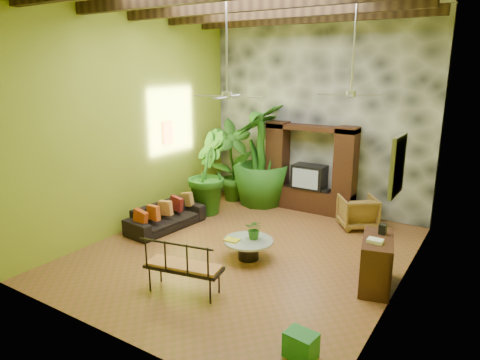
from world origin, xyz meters
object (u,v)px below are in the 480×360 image
Objects in this scene: sofa at (166,217)px; iron_bench at (181,264)px; ceiling_fan_front at (227,84)px; tall_plant_b at (206,172)px; entertainment_center at (310,175)px; coffee_table at (248,247)px; side_console at (376,263)px; tall_plant_a at (232,161)px; green_bin at (301,345)px; tall_plant_c at (261,155)px; ceiling_fan_back at (352,83)px; wicker_armchair at (358,212)px.

iron_bench reaches higher than sofa.
ceiling_fan_front reaches higher than tall_plant_b.
entertainment_center is 3.88m from sofa.
side_console is at bearing 5.67° from coffee_table.
coffee_table is (2.41, -3.04, -0.90)m from tall_plant_a.
iron_bench reaches higher than green_bin.
side_console is (2.66, 2.02, -0.11)m from iron_bench.
tall_plant_c is 6.86× the size of green_bin.
entertainment_center is 3.52m from coffee_table.
tall_plant_b reaches higher than sofa.
iron_bench is at bearing -90.16° from entertainment_center.
side_console is 2.74× the size of green_bin.
ceiling_fan_back is 3.75m from coffee_table.
wicker_armchair is 0.84× the size of coffee_table.
coffee_table is 3.05m from green_bin.
ceiling_fan_back is at bearing -50.43° from entertainment_center.
tall_plant_a is at bearing -169.75° from tall_plant_c.
tall_plant_b is at bearing 174.52° from ceiling_fan_back.
sofa is (-2.10, 0.49, -3.12)m from ceiling_fan_front.
tall_plant_b is (0.11, 1.48, 0.79)m from sofa.
sofa is at bearing -109.04° from tall_plant_c.
ceiling_fan_front is at bearing 140.83° from green_bin.
green_bin is (4.55, -5.22, -0.98)m from tall_plant_a.
sofa is 0.85× the size of tall_plant_a.
green_bin is (2.36, -5.62, -0.79)m from entertainment_center.
ceiling_fan_front is 2.41m from ceiling_fan_back.
side_console is at bearing -50.18° from ceiling_fan_back.
coffee_table is at bearing 13.35° from ceiling_fan_front.
tall_plant_b is 1.55× the size of iron_bench.
entertainment_center is at bearing 10.14° from tall_plant_c.
coffee_table is at bearing -37.74° from tall_plant_b.
tall_plant_b is at bearing 109.26° from iron_bench.
coffee_table is at bearing -51.59° from tall_plant_a.
coffee_table is (0.22, -3.44, -0.71)m from entertainment_center.
ceiling_fan_front reaches higher than wicker_armchair.
side_console reaches higher than wicker_armchair.
sofa is 4.54m from wicker_armchair.
tall_plant_c is at bearing 115.83° from coffee_table.
ceiling_fan_back is 0.67× the size of tall_plant_c.
ceiling_fan_front is 1.89× the size of coffee_table.
tall_plant_b is at bearing -89.80° from tall_plant_a.
coffee_table is (2.52, -0.39, -0.03)m from sofa.
tall_plant_a is 1.67× the size of iron_bench.
wicker_armchair is 3.77m from tall_plant_a.
tall_plant_a is 5.64m from side_console.
sofa is at bearing -164.05° from ceiling_fan_back.
sofa is 2.55m from coffee_table.
sofa reaches higher than coffee_table.
tall_plant_a is at bearing 131.04° from green_bin.
green_bin is at bearing -67.25° from entertainment_center.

